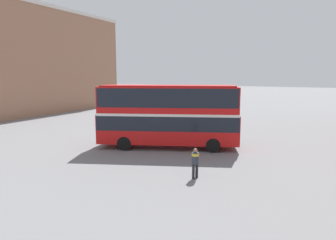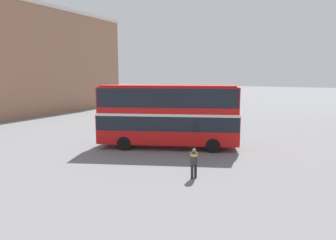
# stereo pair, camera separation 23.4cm
# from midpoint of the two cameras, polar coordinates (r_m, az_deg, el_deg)

# --- Properties ---
(ground_plane) EXTENTS (240.00, 240.00, 0.00)m
(ground_plane) POSITION_cam_midpoint_polar(r_m,az_deg,el_deg) (23.72, -3.46, -5.07)
(ground_plane) COLOR slate
(building_row_left) EXTENTS (12.00, 36.10, 15.08)m
(building_row_left) POSITION_cam_midpoint_polar(r_m,az_deg,el_deg) (47.93, -29.11, 9.94)
(building_row_left) COLOR #9E7056
(building_row_left) RESTS_ON ground_plane
(double_decker_bus) EXTENTS (10.78, 6.41, 4.82)m
(double_decker_bus) POSITION_cam_midpoint_polar(r_m,az_deg,el_deg) (22.86, -0.29, 1.47)
(double_decker_bus) COLOR red
(double_decker_bus) RESTS_ON ground_plane
(pedestrian_foreground) EXTENTS (0.55, 0.55, 1.68)m
(pedestrian_foreground) POSITION_cam_midpoint_polar(r_m,az_deg,el_deg) (16.49, 4.80, -7.61)
(pedestrian_foreground) COLOR #232328
(pedestrian_foreground) RESTS_ON ground_plane
(parked_car_kerb_near) EXTENTS (4.73, 2.00, 1.52)m
(parked_car_kerb_near) POSITION_cam_midpoint_polar(r_m,az_deg,el_deg) (38.89, 4.38, 1.53)
(parked_car_kerb_near) COLOR maroon
(parked_car_kerb_near) RESTS_ON ground_plane
(parked_car_kerb_far) EXTENTS (4.81, 2.39, 1.54)m
(parked_car_kerb_far) POSITION_cam_midpoint_polar(r_m,az_deg,el_deg) (44.40, -4.06, 2.45)
(parked_car_kerb_far) COLOR silver
(parked_car_kerb_far) RESTS_ON ground_plane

